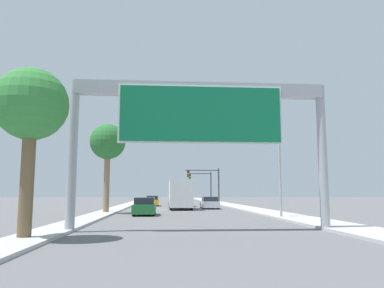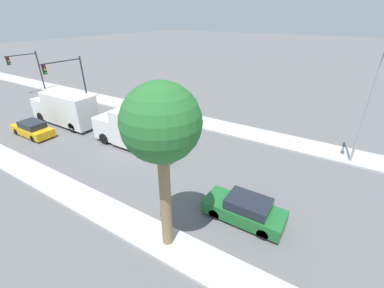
% 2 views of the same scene
% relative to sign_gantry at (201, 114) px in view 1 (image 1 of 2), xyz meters
% --- Properties ---
extents(sidewalk_right, '(3.00, 120.00, 0.15)m').
position_rel_sign_gantry_xyz_m(sidewalk_right, '(7.75, 42.13, -5.85)').
color(sidewalk_right, '#B9B9B9').
rests_on(sidewalk_right, ground).
extents(median_strip_left, '(2.00, 120.00, 0.15)m').
position_rel_sign_gantry_xyz_m(median_strip_left, '(-7.25, 42.13, -5.85)').
color(median_strip_left, '#B9B9B9').
rests_on(median_strip_left, ground).
extents(sign_gantry, '(13.37, 0.73, 7.62)m').
position_rel_sign_gantry_xyz_m(sign_gantry, '(0.00, 0.00, 0.00)').
color(sign_gantry, '#9EA0A5').
rests_on(sign_gantry, ground).
extents(car_far_center, '(1.87, 4.65, 1.41)m').
position_rel_sign_gantry_xyz_m(car_far_center, '(3.50, 25.48, -5.26)').
color(car_far_center, silver).
rests_on(car_far_center, ground).
extents(car_near_left, '(1.77, 4.59, 1.43)m').
position_rel_sign_gantry_xyz_m(car_near_left, '(-3.50, 34.89, -5.25)').
color(car_near_left, gold).
rests_on(car_near_left, ground).
extents(car_far_right, '(1.84, 4.51, 1.49)m').
position_rel_sign_gantry_xyz_m(car_far_right, '(-3.50, 13.51, -5.22)').
color(car_far_right, '#1E662D').
rests_on(car_far_right, ground).
extents(truck_box_primary, '(2.34, 8.19, 3.40)m').
position_rel_sign_gantry_xyz_m(truck_box_primary, '(0.00, 34.59, -4.20)').
color(truck_box_primary, white).
rests_on(truck_box_primary, ground).
extents(truck_box_secondary, '(2.49, 8.50, 3.29)m').
position_rel_sign_gantry_xyz_m(truck_box_secondary, '(0.00, 24.39, -4.25)').
color(truck_box_secondary, white).
rests_on(truck_box_secondary, ground).
extents(traffic_light_near_intersection, '(5.35, 0.32, 5.69)m').
position_rel_sign_gantry_xyz_m(traffic_light_near_intersection, '(4.94, 40.13, -2.00)').
color(traffic_light_near_intersection, '#2D2D30').
rests_on(traffic_light_near_intersection, ground).
extents(traffic_light_mid_block, '(4.35, 0.32, 5.65)m').
position_rel_sign_gantry_xyz_m(traffic_light_mid_block, '(5.31, 50.13, -2.09)').
color(traffic_light_mid_block, '#2D2D30').
rests_on(traffic_light_mid_block, ground).
extents(palm_tree_foreground, '(3.05, 3.05, 7.14)m').
position_rel_sign_gantry_xyz_m(palm_tree_foreground, '(-7.44, -3.10, -0.47)').
color(palm_tree_foreground, brown).
rests_on(palm_tree_foreground, ground).
extents(palm_tree_background, '(3.31, 3.31, 8.28)m').
position_rel_sign_gantry_xyz_m(palm_tree_background, '(-7.14, 16.15, 0.54)').
color(palm_tree_background, '#8C704C').
rests_on(palm_tree_background, ground).
extents(street_lamp_right, '(2.65, 0.28, 9.08)m').
position_rel_sign_gantry_xyz_m(street_lamp_right, '(6.54, 8.77, -0.59)').
color(street_lamp_right, '#9EA0A5').
rests_on(street_lamp_right, ground).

